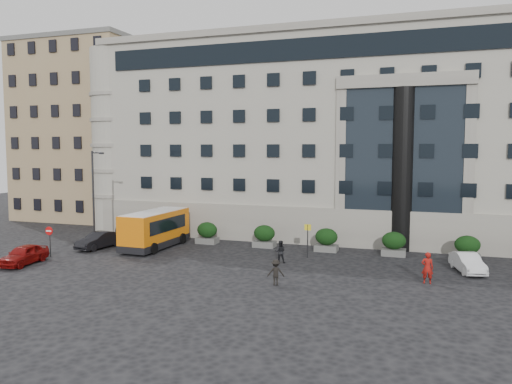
% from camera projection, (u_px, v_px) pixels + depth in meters
% --- Properties ---
extents(ground, '(120.00, 120.00, 0.00)m').
position_uv_depth(ground, '(214.00, 267.00, 34.54)').
color(ground, black).
rests_on(ground, ground).
extents(civic_building, '(44.00, 24.00, 18.00)m').
position_uv_depth(civic_building, '(349.00, 141.00, 52.60)').
color(civic_building, '#9D978A').
rests_on(civic_building, ground).
extents(entrance_column, '(1.80, 1.80, 13.00)m').
position_uv_depth(entrance_column, '(402.00, 170.00, 39.86)').
color(entrance_column, black).
rests_on(entrance_column, ground).
extents(apartment_near, '(14.00, 14.00, 20.00)m').
position_uv_depth(apartment_near, '(97.00, 133.00, 60.20)').
color(apartment_near, '#957B57').
rests_on(apartment_near, ground).
extents(apartment_far, '(13.00, 13.00, 22.00)m').
position_uv_depth(apartment_far, '(152.00, 130.00, 78.06)').
color(apartment_far, '#7A6147').
rests_on(apartment_far, ground).
extents(hedge_a, '(1.80, 1.26, 1.84)m').
position_uv_depth(hedge_a, '(207.00, 233.00, 43.09)').
color(hedge_a, '#525250').
rests_on(hedge_a, ground).
extents(hedge_b, '(1.80, 1.26, 1.84)m').
position_uv_depth(hedge_b, '(264.00, 236.00, 41.43)').
color(hedge_b, '#525250').
rests_on(hedge_b, ground).
extents(hedge_c, '(1.80, 1.26, 1.84)m').
position_uv_depth(hedge_c, '(326.00, 240.00, 39.77)').
color(hedge_c, '#525250').
rests_on(hedge_c, ground).
extents(hedge_d, '(1.80, 1.26, 1.84)m').
position_uv_depth(hedge_d, '(394.00, 244.00, 38.11)').
color(hedge_d, '#525250').
rests_on(hedge_d, ground).
extents(hedge_e, '(1.80, 1.26, 1.84)m').
position_uv_depth(hedge_e, '(467.00, 248.00, 36.45)').
color(hedge_e, '#525250').
rests_on(hedge_e, ground).
extents(street_lamp, '(1.16, 0.18, 8.00)m').
position_uv_depth(street_lamp, '(94.00, 195.00, 40.80)').
color(street_lamp, '#262628').
rests_on(street_lamp, ground).
extents(bus_stop_sign, '(0.50, 0.08, 2.52)m').
position_uv_depth(bus_stop_sign, '(308.00, 235.00, 37.35)').
color(bus_stop_sign, '#262628').
rests_on(bus_stop_sign, ground).
extents(no_entry_sign, '(0.64, 0.16, 2.32)m').
position_uv_depth(no_entry_sign, '(49.00, 235.00, 37.56)').
color(no_entry_sign, '#262628').
rests_on(no_entry_sign, ground).
extents(minibus, '(2.88, 7.31, 3.03)m').
position_uv_depth(minibus, '(155.00, 228.00, 41.10)').
color(minibus, orange).
rests_on(minibus, ground).
extents(red_truck, '(3.64, 6.19, 3.13)m').
position_uv_depth(red_truck, '(170.00, 207.00, 56.04)').
color(red_truck, maroon).
rests_on(red_truck, ground).
extents(parked_car_a, '(2.08, 4.23, 1.39)m').
position_uv_depth(parked_car_a, '(24.00, 255.00, 35.26)').
color(parked_car_a, maroon).
rests_on(parked_car_a, ground).
extents(parked_car_b, '(2.10, 4.31, 1.36)m').
position_uv_depth(parked_car_b, '(99.00, 240.00, 40.90)').
color(parked_car_b, black).
rests_on(parked_car_b, ground).
extents(parked_car_c, '(1.92, 4.56, 1.31)m').
position_uv_depth(parked_car_c, '(133.00, 225.00, 49.15)').
color(parked_car_c, black).
rests_on(parked_car_c, ground).
extents(parked_car_d, '(2.68, 5.57, 1.53)m').
position_uv_depth(parked_car_d, '(160.00, 222.00, 50.35)').
color(parked_car_d, black).
rests_on(parked_car_d, ground).
extents(white_taxi, '(2.29, 4.07, 1.27)m').
position_uv_depth(white_taxi, '(467.00, 263.00, 33.07)').
color(white_taxi, silver).
rests_on(white_taxi, ground).
extents(pedestrian_a, '(0.73, 0.50, 1.94)m').
position_uv_depth(pedestrian_a, '(427.00, 268.00, 30.23)').
color(pedestrian_a, maroon).
rests_on(pedestrian_a, ground).
extents(pedestrian_b, '(0.90, 0.77, 1.61)m').
position_uv_depth(pedestrian_b, '(280.00, 252.00, 35.75)').
color(pedestrian_b, black).
rests_on(pedestrian_b, ground).
extents(pedestrian_c, '(1.14, 0.85, 1.57)m').
position_uv_depth(pedestrian_c, '(276.00, 272.00, 29.86)').
color(pedestrian_c, black).
rests_on(pedestrian_c, ground).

